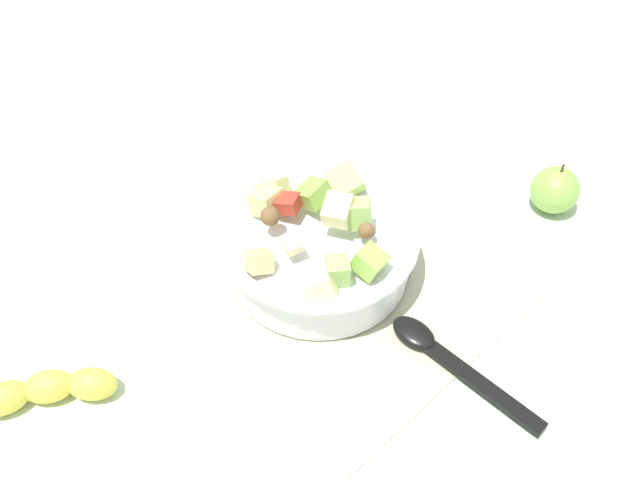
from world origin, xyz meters
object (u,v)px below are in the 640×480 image
object	(u,v)px
serving_spoon	(440,353)
banana_whole	(48,390)
whole_apple	(555,190)
salad_bowl	(320,244)

from	to	relation	value
serving_spoon	banana_whole	bearing A→B (deg)	-126.28
serving_spoon	whole_apple	distance (m)	0.32
salad_bowl	banana_whole	xyz separation A→B (m)	(-0.06, -0.34, -0.03)
banana_whole	whole_apple	bearing A→B (deg)	73.12
salad_bowl	whole_apple	size ratio (longest dim) A/B	3.13
salad_bowl	banana_whole	world-z (taller)	salad_bowl
serving_spoon	banana_whole	distance (m)	0.43
salad_bowl	serving_spoon	bearing A→B (deg)	2.47
salad_bowl	serving_spoon	world-z (taller)	salad_bowl
salad_bowl	banana_whole	bearing A→B (deg)	-100.54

